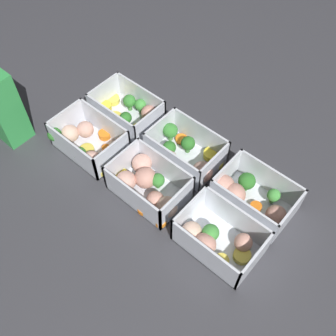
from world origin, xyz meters
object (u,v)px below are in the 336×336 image
object	(u,v)px
container_near_center	(185,154)
container_far_center	(147,185)
container_far_right	(85,142)
container_near_right	(129,111)
juice_carton	(4,108)
container_near_left	(247,195)
container_far_left	(215,239)

from	to	relation	value
container_near_center	container_far_center	size ratio (longest dim) A/B	0.92
container_near_center	container_far_right	size ratio (longest dim) A/B	0.98
container_near_right	container_far_center	xyz separation A→B (m)	(-0.19, 0.13, 0.00)
container_far_center	juice_carton	distance (m)	0.38
juice_carton	container_far_right	bearing A→B (deg)	-151.87
container_near_left	container_far_left	distance (m)	0.13
container_far_right	container_near_center	bearing A→B (deg)	-147.91
container_near_right	container_far_right	bearing A→B (deg)	86.75
container_near_center	juice_carton	size ratio (longest dim) A/B	0.87
container_near_left	juice_carton	world-z (taller)	juice_carton
container_far_left	container_near_center	bearing A→B (deg)	-34.92
container_near_right	container_far_right	size ratio (longest dim) A/B	1.01
container_far_center	juice_carton	xyz separation A→B (m)	(0.36, 0.09, 0.07)
container_far_right	container_near_right	bearing A→B (deg)	-93.25
container_near_right	container_far_left	xyz separation A→B (m)	(-0.38, 0.14, 0.00)
container_near_right	container_far_right	distance (m)	0.14
container_near_left	container_near_center	world-z (taller)	same
container_far_left	container_far_right	world-z (taller)	same
container_near_left	container_near_right	xyz separation A→B (m)	(0.37, -0.01, -0.00)
container_near_right	container_far_right	xyz separation A→B (m)	(0.01, 0.14, 0.00)
container_near_center	container_far_right	bearing A→B (deg)	32.09
container_near_right	container_far_left	size ratio (longest dim) A/B	1.10
juice_carton	container_near_center	bearing A→B (deg)	-149.64
container_far_left	container_far_right	size ratio (longest dim) A/B	0.92
container_far_left	container_far_center	distance (m)	0.19
container_near_left	container_near_center	size ratio (longest dim) A/B	1.02
container_near_right	container_far_center	size ratio (longest dim) A/B	0.95
container_far_left	container_far_right	xyz separation A→B (m)	(0.39, -0.00, -0.00)
container_near_right	container_far_center	distance (m)	0.23
container_near_left	container_far_left	size ratio (longest dim) A/B	1.08
container_near_left	container_near_center	bearing A→B (deg)	-0.22
container_far_right	juice_carton	world-z (taller)	juice_carton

